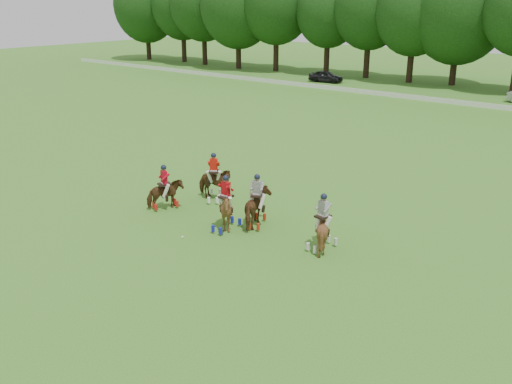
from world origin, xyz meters
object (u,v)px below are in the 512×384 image
Objects in this scene: polo_red_b at (214,183)px; polo_ball at (182,237)px; polo_red_c at (226,210)px; polo_stripe_a at (257,208)px; polo_red_a at (165,194)px; polo_stripe_b at (322,230)px; car_left at (326,76)px.

polo_red_b is 4.77m from polo_ball.
polo_red_c is at bearing 65.12° from polo_ball.
polo_ball is (-1.56, -2.96, -0.80)m from polo_stripe_a.
polo_stripe_b is (8.12, 0.83, 0.07)m from polo_red_a.
polo_stripe_a is (21.13, -38.62, 0.18)m from car_left.
polo_ball is (-5.04, -2.71, -0.78)m from polo_stripe_b.
polo_red_b is at bearing 67.43° from polo_red_a.
polo_red_a is 3.91m from polo_red_c.
polo_stripe_a is (3.68, -1.24, -0.01)m from polo_red_b.
polo_stripe_b is at bearing -155.87° from car_left.
polo_red_a is at bearing -165.64° from car_left.
polo_stripe_a is at bearing 57.87° from polo_red_c.
car_left is at bearing 118.69° from polo_stripe_a.
polo_red_a is at bearing -174.18° from polo_stripe_b.
polo_red_a is 23.70× the size of polo_ball.
car_left is at bearing 115.03° from polo_red_b.
polo_red_b is at bearing 116.75° from polo_ball.
polo_stripe_b reaches higher than polo_ball.
car_left is 1.62× the size of polo_red_c.
polo_red_a is 3.68m from polo_ball.
car_left is 41.25m from polo_red_b.
polo_red_c is (3.91, -0.09, 0.13)m from polo_red_a.
polo_ball is at bearing -31.50° from polo_red_a.
polo_stripe_b is at bearing 12.34° from polo_red_c.
polo_red_b is (17.45, -37.37, 0.19)m from car_left.
polo_red_b is at bearing 161.32° from polo_stripe_a.
polo_red_a is at bearing -112.57° from polo_red_b.
polo_stripe_a is at bearing -18.68° from polo_red_b.
polo_stripe_b reaches higher than car_left.
car_left is 44.71m from polo_red_c.
car_left is 45.95m from polo_ball.
polo_stripe_b is at bearing -3.99° from polo_stripe_a.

